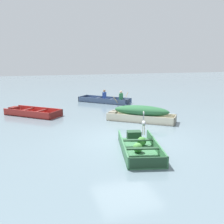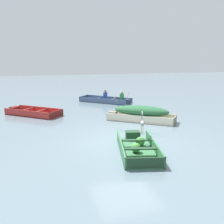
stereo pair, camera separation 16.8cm
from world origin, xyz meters
name	(u,v)px [view 2 (the right image)]	position (x,y,z in m)	size (l,w,h in m)	color
ground_plane	(125,139)	(0.00, 0.00, 0.00)	(80.00, 80.00, 0.00)	slate
dinghy_green_foreground	(137,146)	(-0.04, -1.27, 0.14)	(1.82, 3.01, 0.36)	#387047
skiff_red_near_moored	(32,113)	(-3.55, 5.63, 0.12)	(3.14, 2.96, 0.37)	#AD2D28
skiff_cream_mid_moored	(141,112)	(1.71, 2.48, 0.45)	(3.26, 2.83, 0.79)	beige
rowboat_slate_blue_with_crew	(108,100)	(1.67, 8.19, 0.17)	(3.55, 3.53, 0.92)	#475B7F
heron_on_dinghy	(142,122)	(0.37, -0.75, 0.83)	(0.24, 0.45, 0.84)	olive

